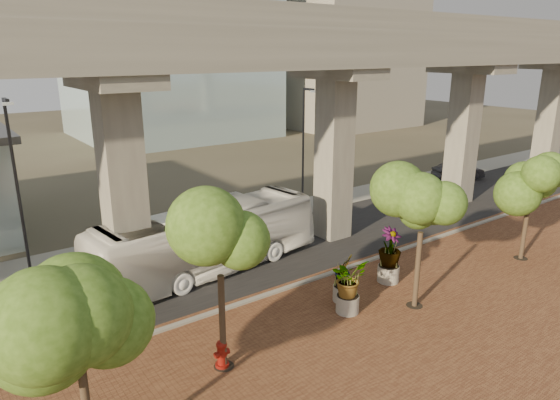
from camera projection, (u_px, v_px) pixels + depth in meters
ground at (267, 273)px, 24.38m from camera, size 160.00×160.00×0.00m
brick_plaza at (391, 348)px, 18.17m from camera, size 70.00×13.00×0.06m
asphalt_road at (245, 260)px, 25.92m from camera, size 90.00×8.00×0.04m
curb_strip at (292, 287)px, 22.81m from camera, size 70.00×0.25×0.16m
far_sidewalk at (197, 230)px, 30.18m from camera, size 90.00×3.00×0.06m
transit_viaduct at (242, 119)px, 23.84m from camera, size 72.00×5.60×12.40m
midrise_block at (343, 39)px, 70.24m from camera, size 18.00×16.00×24.00m
transit_bus at (208, 240)px, 24.10m from camera, size 12.19×4.15×3.33m
parked_car at (458, 171)px, 41.92m from camera, size 4.52×2.90×1.41m
fire_hydrant at (222, 353)px, 16.96m from camera, size 0.53×0.48×1.07m
planter_front at (348, 281)px, 20.26m from camera, size 2.12×2.12×2.33m
planter_right at (390, 250)px, 22.96m from camera, size 2.46×2.46×2.62m
planter_left at (344, 273)px, 21.24m from camera, size 1.97×1.97×2.17m
street_tree_far_west at (74, 313)px, 11.63m from camera, size 3.94×3.94×6.33m
street_tree_near_west at (219, 243)px, 15.80m from camera, size 3.84×3.84×6.29m
street_tree_near_east at (423, 208)px, 19.92m from camera, size 3.64×3.64×6.05m
street_tree_far_east at (532, 182)px, 24.82m from camera, size 3.43×3.43×5.69m
streetlamp_west at (16, 177)px, 22.61m from camera, size 0.42×1.22×8.45m
streetlamp_east at (304, 140)px, 33.35m from camera, size 0.40×1.17×8.10m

